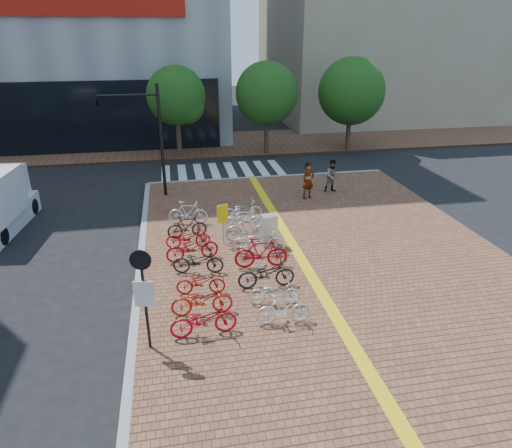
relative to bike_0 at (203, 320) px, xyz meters
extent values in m
plane|color=black|center=(2.00, 2.52, -0.65)|extent=(120.00, 120.00, 0.00)
cube|color=brown|center=(5.00, -2.48, -0.57)|extent=(14.00, 34.00, 0.15)
cube|color=yellow|center=(4.00, -2.48, -0.49)|extent=(0.40, 34.00, 0.01)
cube|color=gray|center=(-2.00, -2.48, -0.57)|extent=(0.25, 34.00, 0.15)
cube|color=gray|center=(5.00, 14.52, -0.57)|extent=(14.00, 0.25, 0.15)
cube|color=brown|center=(2.00, 23.52, -0.57)|extent=(70.00, 8.00, 0.15)
cube|color=gray|center=(20.00, 34.52, 8.35)|extent=(20.00, 18.00, 18.00)
cube|color=silver|center=(-1.00, 16.52, -0.64)|extent=(0.50, 4.00, 0.01)
cube|color=silver|center=(0.00, 16.52, -0.64)|extent=(0.50, 4.00, 0.01)
cube|color=silver|center=(1.00, 16.52, -0.64)|extent=(0.50, 4.00, 0.01)
cube|color=silver|center=(2.00, 16.52, -0.64)|extent=(0.50, 4.00, 0.01)
cube|color=silver|center=(3.00, 16.52, -0.64)|extent=(0.50, 4.00, 0.01)
cube|color=silver|center=(4.00, 16.52, -0.64)|extent=(0.50, 4.00, 0.01)
cube|color=silver|center=(5.00, 16.52, -0.64)|extent=(0.50, 4.00, 0.01)
cube|color=silver|center=(6.00, 16.52, -0.64)|extent=(0.50, 4.00, 0.01)
cylinder|color=#38281E|center=(0.00, 20.02, 0.80)|extent=(0.32, 0.32, 2.60)
sphere|color=#194714|center=(0.00, 20.02, 3.55)|extent=(3.80, 3.80, 3.80)
sphere|color=#194714|center=(0.60, 19.72, 2.95)|extent=(2.40, 2.40, 2.40)
cylinder|color=#38281E|center=(6.00, 20.02, 0.80)|extent=(0.32, 0.32, 2.60)
sphere|color=#194714|center=(6.00, 20.02, 3.55)|extent=(4.20, 4.20, 4.20)
sphere|color=#194714|center=(6.60, 19.72, 2.95)|extent=(2.40, 2.40, 2.40)
cylinder|color=#38281E|center=(12.00, 20.02, 0.80)|extent=(0.32, 0.32, 2.60)
sphere|color=#194714|center=(12.00, 20.02, 3.55)|extent=(4.60, 4.60, 4.60)
sphere|color=#194714|center=(12.60, 19.72, 2.95)|extent=(2.40, 2.40, 2.40)
imported|color=red|center=(0.00, 0.00, 0.00)|extent=(1.94, 0.79, 1.00)
imported|color=red|center=(0.03, 1.04, -0.01)|extent=(1.88, 0.66, 0.98)
imported|color=#B0120C|center=(0.08, 2.22, -0.08)|extent=(1.64, 0.70, 0.84)
imported|color=black|center=(0.10, 3.63, -0.03)|extent=(1.88, 0.91, 0.94)
imported|color=#B60D15|center=(-0.04, 4.67, 0.02)|extent=(2.07, 0.99, 1.04)
imported|color=#B20C0D|center=(-0.15, 5.74, -0.04)|extent=(1.76, 0.67, 0.92)
imported|color=black|center=(-0.14, 6.75, -0.01)|extent=(1.67, 0.59, 0.98)
imported|color=silver|center=(-0.02, 8.21, 0.03)|extent=(1.82, 0.81, 1.06)
imported|color=white|center=(2.35, 0.11, 0.00)|extent=(1.67, 0.54, 0.99)
imported|color=silver|center=(2.32, 1.18, -0.07)|extent=(1.71, 0.82, 0.86)
imported|color=black|center=(2.27, 2.23, 0.01)|extent=(1.93, 0.69, 1.01)
imported|color=#A90C15|center=(2.38, 3.64, 0.09)|extent=(1.98, 0.67, 1.17)
imported|color=silver|center=(2.51, 4.72, 0.03)|extent=(2.10, 1.01, 1.06)
imported|color=#B3B3B8|center=(2.28, 5.89, 0.06)|extent=(1.88, 0.67, 1.11)
imported|color=silver|center=(2.29, 6.98, 0.02)|extent=(1.77, 0.65, 1.04)
imported|color=#ABAAAF|center=(2.43, 8.21, -0.03)|extent=(1.85, 0.78, 0.95)
imported|color=gray|center=(6.17, 10.46, 0.44)|extent=(0.79, 0.65, 1.87)
imported|color=#53596A|center=(7.75, 11.21, 0.38)|extent=(0.89, 0.71, 1.75)
cube|color=silver|center=(3.04, 5.41, 0.14)|extent=(0.64, 0.50, 1.29)
cylinder|color=#B7B7BC|center=(1.27, 5.86, 0.33)|extent=(0.08, 0.08, 1.65)
cube|color=yellow|center=(1.27, 5.81, 0.83)|extent=(0.45, 0.17, 0.73)
cylinder|color=black|center=(-1.50, -0.28, 0.98)|extent=(0.09, 0.09, 2.96)
cylinder|color=black|center=(-1.50, -0.34, 2.22)|extent=(0.55, 0.14, 0.55)
cube|color=silver|center=(-1.50, -0.34, 1.23)|extent=(0.54, 0.14, 0.74)
cylinder|color=black|center=(-1.01, 12.32, 2.32)|extent=(0.17, 0.17, 5.64)
cylinder|color=black|center=(-2.42, 12.32, 4.62)|extent=(2.82, 0.11, 0.11)
imported|color=black|center=(-3.83, 12.32, 4.34)|extent=(0.25, 1.17, 0.47)
cube|color=silver|center=(-8.19, 10.90, 1.01)|extent=(2.24, 2.24, 1.39)
cylinder|color=black|center=(-7.25, 11.12, -0.27)|extent=(0.31, 0.77, 0.75)
cylinder|color=black|center=(-7.61, 7.71, -0.27)|extent=(0.31, 0.77, 0.75)
camera|label=1|loc=(-0.53, -10.81, 7.53)|focal=32.00mm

